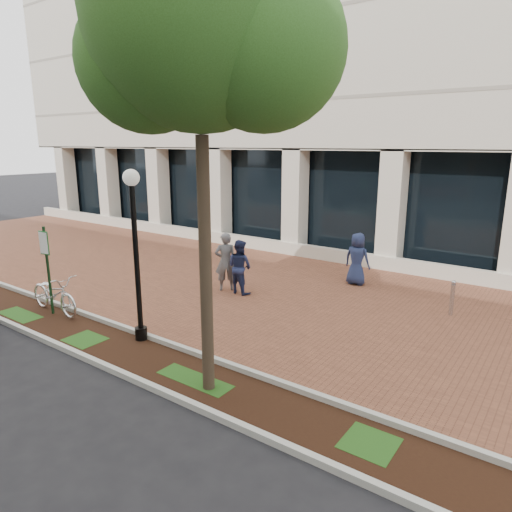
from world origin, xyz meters
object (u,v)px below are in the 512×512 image
Objects in this scene: pedestrian_left at (226,262)px; pedestrian_mid at (240,267)px; lamppost at (136,247)px; locked_bicycle at (54,294)px; pedestrian_right at (357,259)px; bollard at (452,298)px; parking_sign at (46,259)px; street_tree at (203,31)px.

pedestrian_mid is at bearing 142.46° from pedestrian_left.
locked_bicycle is (-3.20, -0.18, -1.67)m from lamppost.
lamppost reaches higher than pedestrian_right.
lamppost is 1.90× the size of locked_bicycle.
lamppost is 4.03× the size of bollard.
parking_sign is 0.29× the size of street_tree.
lamppost is at bearing -2.07° from parking_sign.
bollard is (3.16, -1.10, -0.35)m from pedestrian_right.
lamppost is 2.31× the size of pedestrian_right.
street_tree is (2.76, -0.69, 3.89)m from lamppost.
street_tree reaches higher than pedestrian_right.
pedestrian_left is at bearing 100.40° from lamppost.
parking_sign reaches higher than pedestrian_right.
bollard is (6.18, 1.80, -0.41)m from pedestrian_left.
street_tree is 4.81× the size of pedestrian_right.
lamppost reaches higher than locked_bicycle.
pedestrian_left is 4.19m from pedestrian_right.
pedestrian_right is 3.36m from bollard.
street_tree is at bearing -14.04° from lamppost.
lamppost is at bearing 98.59° from pedestrian_mid.
lamppost is at bearing 58.68° from pedestrian_left.
street_tree is 8.17m from locked_bicycle.
pedestrian_left is at bearing 126.74° from street_tree.
lamppost is at bearing 72.12° from pedestrian_right.
parking_sign is at bearing 60.93° from pedestrian_mid.
parking_sign is 3.28m from lamppost.
pedestrian_mid is 0.98× the size of pedestrian_right.
street_tree is 7.81m from pedestrian_left.
pedestrian_right is at bearing 160.72° from bollard.
parking_sign is at bearing 18.39° from pedestrian_left.
pedestrian_left is (2.47, 4.17, 0.37)m from locked_bicycle.
locked_bicycle is 1.13× the size of pedestrian_left.
pedestrian_mid is (-2.98, 4.72, -5.28)m from street_tree.
pedestrian_right reaches higher than locked_bicycle.
street_tree reaches higher than parking_sign.
pedestrian_right is (5.50, 7.07, 0.30)m from locked_bicycle.
street_tree reaches higher than locked_bicycle.
pedestrian_left is 1.08× the size of pedestrian_right.
pedestrian_right is at bearing -177.90° from pedestrian_left.
pedestrian_right is (5.49, 7.19, -0.67)m from parking_sign.
bollard is at bearing -53.84° from locked_bicycle.
street_tree is 7.68m from pedestrian_mid.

